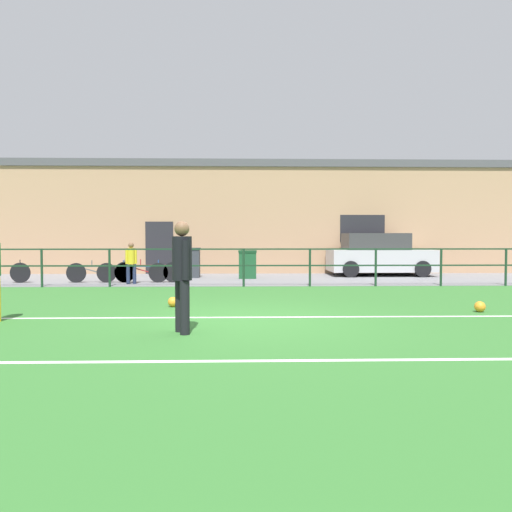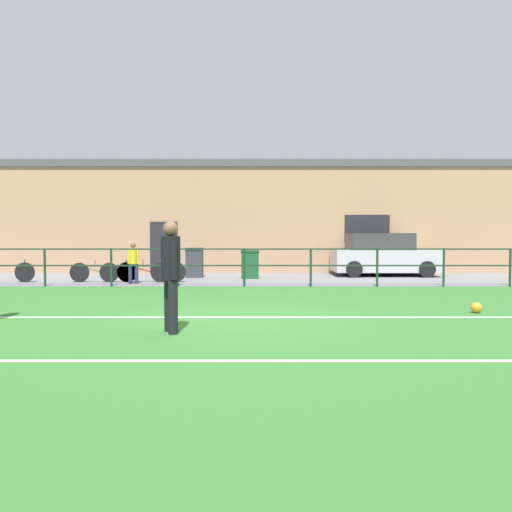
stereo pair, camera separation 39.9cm
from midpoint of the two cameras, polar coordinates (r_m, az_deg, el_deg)
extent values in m
cube|color=#33702D|center=(9.04, -0.87, -7.47)|extent=(60.00, 44.00, 0.04)
cube|color=white|center=(9.33, -0.84, -7.02)|extent=(36.00, 0.11, 0.00)
cube|color=white|center=(6.14, -1.35, -11.91)|extent=(36.00, 0.11, 0.00)
cube|color=slate|center=(17.47, -0.39, -2.66)|extent=(48.00, 5.00, 0.02)
cylinder|color=#193823|center=(16.16, -22.28, -1.22)|extent=(0.07, 0.07, 1.15)
cylinder|color=#193823|center=(15.50, -15.43, -1.28)|extent=(0.07, 0.07, 1.15)
cylinder|color=#193823|center=(15.09, -8.09, -1.31)|extent=(0.07, 0.07, 1.15)
cylinder|color=#193823|center=(14.94, -0.47, -1.33)|extent=(0.07, 0.07, 1.15)
cylinder|color=#193823|center=(15.05, 7.16, -1.32)|extent=(0.07, 0.07, 1.15)
cylinder|color=#193823|center=(15.42, 14.56, -1.28)|extent=(0.07, 0.07, 1.15)
cylinder|color=#193823|center=(16.04, 21.49, -1.24)|extent=(0.07, 0.07, 1.15)
cylinder|color=#193823|center=(16.87, 27.83, -1.18)|extent=(0.07, 0.07, 1.15)
cube|color=#193823|center=(14.91, -0.48, 0.80)|extent=(36.00, 0.04, 0.04)
cube|color=#193823|center=(14.93, -0.47, -1.11)|extent=(36.00, 0.04, 0.04)
cube|color=tan|center=(21.12, -0.30, 3.98)|extent=(28.00, 2.40, 4.29)
cube|color=#232328|center=(20.20, -9.85, 0.92)|extent=(1.10, 0.04, 2.10)
cube|color=#232328|center=(20.43, 13.27, 3.08)|extent=(1.80, 0.04, 1.10)
cube|color=#4C4C51|center=(21.31, -0.30, 10.16)|extent=(28.00, 2.56, 0.30)
cylinder|color=black|center=(7.76, -7.93, -5.86)|extent=(0.15, 0.15, 0.83)
cylinder|color=black|center=(8.01, -8.42, -5.61)|extent=(0.15, 0.15, 0.83)
cylinder|color=black|center=(7.82, -8.21, -0.25)|extent=(0.31, 0.31, 0.68)
sphere|color=brown|center=(7.81, -8.23, 3.11)|extent=(0.23, 0.23, 0.23)
cylinder|color=black|center=(7.64, -7.84, -0.45)|extent=(0.11, 0.11, 0.61)
cylinder|color=black|center=(8.00, -8.55, -0.33)|extent=(0.11, 0.11, 0.61)
sphere|color=orange|center=(10.83, 25.03, -5.38)|extent=(0.22, 0.22, 0.22)
sphere|color=orange|center=(10.85, -8.84, -5.19)|extent=(0.21, 0.21, 0.21)
cylinder|color=#232D4C|center=(16.14, -12.73, -1.99)|extent=(0.11, 0.11, 0.62)
cylinder|color=#232D4C|center=(16.12, -13.41, -2.00)|extent=(0.11, 0.11, 0.62)
cylinder|color=gold|center=(16.10, -13.09, 0.00)|extent=(0.23, 0.23, 0.51)
sphere|color=brown|center=(16.09, -13.10, 1.22)|extent=(0.17, 0.17, 0.17)
cylinder|color=gold|center=(16.11, -12.60, -0.04)|extent=(0.08, 0.08, 0.46)
cylinder|color=gold|center=(16.08, -13.58, -0.05)|extent=(0.08, 0.08, 0.46)
cube|color=#B7B7BC|center=(19.52, 15.18, -0.51)|extent=(3.89, 1.80, 0.82)
cube|color=#373738|center=(19.45, 14.65, 1.62)|extent=(2.33, 1.51, 0.63)
cylinder|color=black|center=(18.39, 11.90, -1.50)|extent=(0.60, 0.18, 0.60)
cylinder|color=black|center=(19.11, 19.68, -1.44)|extent=(0.60, 0.18, 0.60)
cylinder|color=black|center=(20.08, 10.89, -1.18)|extent=(0.60, 0.18, 0.60)
cylinder|color=black|center=(20.74, 18.08, -1.14)|extent=(0.60, 0.18, 0.60)
cylinder|color=black|center=(16.78, -15.69, -1.83)|extent=(0.64, 0.04, 0.64)
cylinder|color=black|center=(16.41, -10.09, -1.87)|extent=(0.64, 0.04, 0.64)
cube|color=#234C99|center=(16.56, -12.93, -1.14)|extent=(1.30, 0.04, 0.04)
cube|color=#234C99|center=(16.67, -14.32, -1.48)|extent=(0.81, 0.03, 0.23)
cylinder|color=#234C99|center=(16.63, -13.91, -0.79)|extent=(0.03, 0.03, 0.20)
cylinder|color=#234C99|center=(16.39, -10.10, -0.90)|extent=(0.03, 0.03, 0.28)
cylinder|color=black|center=(17.73, -24.28, -1.71)|extent=(0.65, 0.04, 0.65)
cube|color=black|center=(18.09, -26.74, -1.01)|extent=(1.33, 0.04, 0.04)
cylinder|color=black|center=(17.72, -24.29, -0.80)|extent=(0.03, 0.03, 0.28)
cylinder|color=black|center=(17.07, -18.83, -1.80)|extent=(0.64, 0.04, 0.64)
cylinder|color=black|center=(16.64, -13.76, -1.85)|extent=(0.64, 0.04, 0.64)
cube|color=#4C5156|center=(16.83, -16.33, -1.12)|extent=(1.21, 0.04, 0.04)
cube|color=#4C5156|center=(16.95, -17.59, -1.46)|extent=(0.76, 0.03, 0.23)
cylinder|color=#4C5156|center=(16.90, -17.22, -0.78)|extent=(0.03, 0.03, 0.20)
cylinder|color=#4C5156|center=(16.62, -13.76, -0.89)|extent=(0.03, 0.03, 0.28)
cylinder|color=black|center=(16.63, -13.76, -1.78)|extent=(0.67, 0.04, 0.67)
cylinder|color=black|center=(16.33, -8.39, -1.81)|extent=(0.67, 0.04, 0.67)
cube|color=maroon|center=(16.45, -11.10, -1.04)|extent=(1.23, 0.04, 0.04)
cube|color=maroon|center=(16.54, -12.44, -1.41)|extent=(0.77, 0.03, 0.24)
cylinder|color=maroon|center=(16.50, -12.04, -0.69)|extent=(0.03, 0.03, 0.20)
cylinder|color=maroon|center=(16.31, -8.40, -0.80)|extent=(0.03, 0.03, 0.28)
cube|color=#33383D|center=(18.16, -6.32, -0.88)|extent=(0.60, 0.50, 1.00)
cube|color=#282C30|center=(18.14, -6.33, 0.82)|extent=(0.63, 0.54, 0.08)
cube|color=#194C28|center=(17.64, 0.08, -1.09)|extent=(0.61, 0.51, 0.92)
cube|color=#143D20|center=(17.62, 0.08, 0.53)|extent=(0.64, 0.55, 0.08)
camera|label=1|loc=(0.20, -89.14, 0.03)|focal=34.91mm
camera|label=2|loc=(0.20, 90.86, -0.03)|focal=34.91mm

